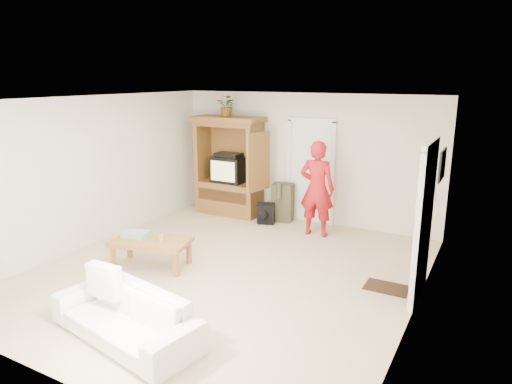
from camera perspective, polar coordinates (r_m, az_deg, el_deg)
floor at (r=7.14m, az=-3.71°, el=-9.86°), size 6.00×6.00×0.00m
ceiling at (r=6.52m, az=-4.08°, el=11.48°), size 6.00×6.00×0.00m
wall_back at (r=9.32m, az=6.09°, el=4.23°), size 5.50×0.00×5.50m
wall_front at (r=4.60m, az=-24.57°, el=-7.63°), size 5.50×0.00×5.50m
wall_left at (r=8.48m, az=-19.77°, el=2.46°), size 0.00×6.00×6.00m
wall_right at (r=5.77m, az=19.87°, el=-2.86°), size 0.00×6.00×6.00m
armoire at (r=9.81m, az=-3.27°, el=2.46°), size 1.82×1.14×2.10m
door_back at (r=9.29m, az=6.82°, el=2.41°), size 0.85×0.05×2.04m
doorway_right at (r=6.42m, az=20.32°, el=-3.81°), size 0.05×0.90×2.04m
framed_picture at (r=7.54m, az=22.27°, el=3.17°), size 0.03×0.60×0.48m
doormat at (r=6.85m, az=16.00°, el=-11.41°), size 0.60×0.40×0.02m
plant at (r=9.61m, az=-3.61°, el=10.70°), size 0.41×0.36×0.44m
man at (r=8.49m, az=7.64°, el=0.41°), size 0.68×0.46×1.79m
sofa at (r=5.55m, az=-16.03°, el=-14.66°), size 2.02×1.08×0.56m
coffee_table at (r=7.33m, az=-13.00°, el=-6.26°), size 1.32×0.93×0.45m
towel at (r=7.50m, az=-14.79°, el=-5.12°), size 0.43×0.35×0.08m
candle at (r=7.23m, az=-11.79°, el=-5.58°), size 0.08×0.08×0.10m
backpack_black at (r=9.23m, az=1.24°, el=-2.77°), size 0.39×0.30×0.42m
backpack_olive at (r=9.40m, az=3.35°, el=-1.30°), size 0.47×0.38×0.79m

